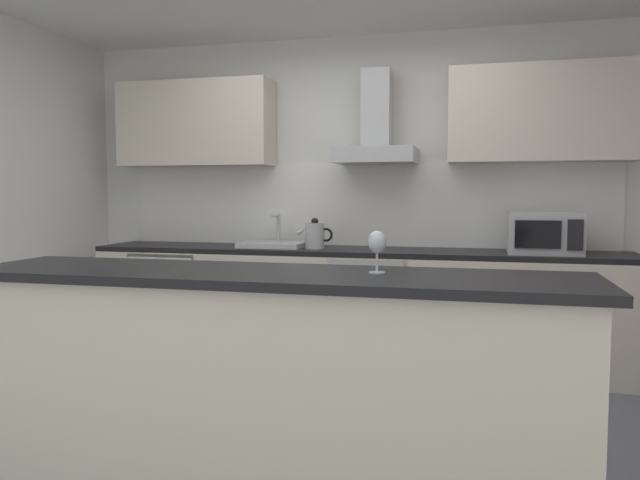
{
  "coord_description": "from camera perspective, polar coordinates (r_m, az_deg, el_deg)",
  "views": [
    {
      "loc": [
        0.94,
        -3.2,
        1.33
      ],
      "look_at": [
        0.02,
        0.37,
        1.05
      ],
      "focal_mm": 34.62,
      "sensor_mm": 36.0,
      "label": 1
    }
  ],
  "objects": [
    {
      "name": "microwave",
      "position": [
        4.65,
        20.02,
        0.63
      ],
      "size": [
        0.5,
        0.38,
        0.3
      ],
      "color": "#B7BABC",
      "rests_on": "counter_back"
    },
    {
      "name": "counter_back",
      "position": [
        4.85,
        2.96,
        -6.13
      ],
      "size": [
        4.13,
        0.6,
        0.9
      ],
      "color": "beige",
      "rests_on": "ground"
    },
    {
      "name": "ground",
      "position": [
        3.6,
        -1.92,
        -17.54
      ],
      "size": [
        5.69,
        4.58,
        0.02
      ],
      "primitive_type": "cube",
      "color": "slate"
    },
    {
      "name": "range_hood",
      "position": [
        4.86,
        5.23,
        9.73
      ],
      "size": [
        0.62,
        0.45,
        0.72
      ],
      "color": "#B7BABC"
    },
    {
      "name": "upper_cabinets",
      "position": [
        4.95,
        3.38,
        11.07
      ],
      "size": [
        4.07,
        0.32,
        0.7
      ],
      "color": "beige"
    },
    {
      "name": "wall_back",
      "position": [
        5.14,
        3.84,
        4.0
      ],
      "size": [
        5.69,
        0.12,
        2.6
      ],
      "primitive_type": "cube",
      "color": "white",
      "rests_on": "ground"
    },
    {
      "name": "kettle",
      "position": [
        4.78,
        -0.48,
        0.45
      ],
      "size": [
        0.29,
        0.15,
        0.24
      ],
      "color": "#B7BABC",
      "rests_on": "counter_back"
    },
    {
      "name": "refrigerator",
      "position": [
        5.31,
        -13.1,
        -5.57
      ],
      "size": [
        0.58,
        0.6,
        0.85
      ],
      "color": "white",
      "rests_on": "ground"
    },
    {
      "name": "sink",
      "position": [
        4.93,
        -4.29,
        -0.34
      ],
      "size": [
        0.5,
        0.4,
        0.26
      ],
      "color": "silver",
      "rests_on": "counter_back"
    },
    {
      "name": "backsplash_tile",
      "position": [
        5.07,
        3.68,
        3.2
      ],
      "size": [
        3.99,
        0.02,
        0.66
      ],
      "primitive_type": "cube",
      "color": "white"
    },
    {
      "name": "counter_island",
      "position": [
        2.75,
        -4.69,
        -13.16
      ],
      "size": [
        2.71,
        0.64,
        1.0
      ],
      "color": "beige",
      "rests_on": "ground"
    },
    {
      "name": "wine_glass",
      "position": [
        2.57,
        5.29,
        -0.36
      ],
      "size": [
        0.08,
        0.08,
        0.18
      ],
      "color": "silver",
      "rests_on": "counter_island"
    },
    {
      "name": "oven",
      "position": [
        4.79,
        4.87,
        -6.14
      ],
      "size": [
        0.6,
        0.62,
        0.8
      ],
      "color": "slate",
      "rests_on": "ground"
    }
  ]
}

